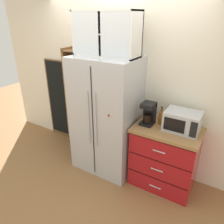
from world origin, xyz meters
name	(u,v)px	position (x,y,z in m)	size (l,w,h in m)	color
ground_plane	(107,164)	(0.00, 0.00, 0.00)	(10.58, 10.58, 0.00)	olive
wall_back_cream	(119,84)	(0.00, 0.40, 1.27)	(4.89, 0.10, 2.55)	silver
refrigerator	(106,116)	(0.00, 0.01, 0.89)	(0.93, 0.71, 1.77)	#B7BABF
pantry_shelf_column	(81,99)	(-0.70, 0.28, 0.93)	(0.44, 0.29, 1.80)	brown
counter_cabinet	(164,157)	(0.93, 0.06, 0.46)	(0.88, 0.61, 0.91)	#A8161C
microwave	(182,121)	(1.09, 0.11, 1.04)	(0.44, 0.33, 0.26)	#B7BABF
coffee_maker	(149,113)	(0.64, 0.07, 1.06)	(0.17, 0.20, 0.31)	black
mug_sage	(167,128)	(0.93, 0.00, 0.95)	(0.12, 0.09, 0.08)	#8CA37F
bottle_amber	(161,117)	(0.80, 0.13, 1.02)	(0.07, 0.07, 0.26)	brown
upper_cabinet	(107,34)	(0.00, 0.05, 2.05)	(0.89, 0.32, 0.56)	silver
chalkboard_menu	(61,100)	(-1.25, 0.33, 0.78)	(0.60, 0.04, 1.54)	brown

